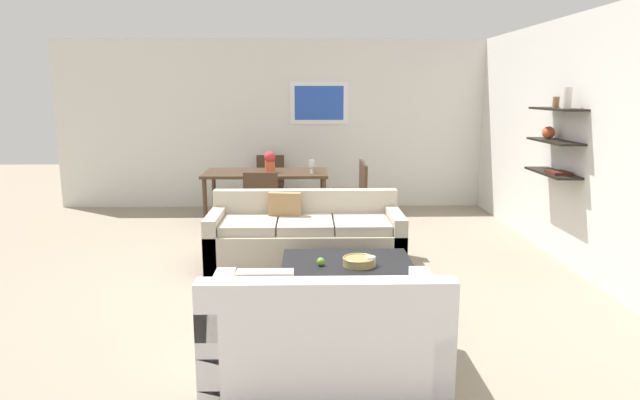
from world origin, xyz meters
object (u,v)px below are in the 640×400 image
Objects in this scene: dining_chair_foot at (262,200)px; wine_glass_right_near at (312,164)px; centerpiece_vase at (270,161)px; loveseat_white at (324,332)px; coffee_table at (348,285)px; dining_chair_head at (270,179)px; wine_glass_head at (268,160)px; sofa_beige at (305,238)px; dining_chair_right_near at (356,191)px; decorative_bowl at (359,261)px; apple_on_coffee_table at (321,262)px; dining_table at (266,177)px; dining_chair_right_far at (354,186)px; candle_jar at (371,261)px; wine_glass_right_far at (312,164)px.

wine_glass_right_near reaches higher than dining_chair_foot.
centerpiece_vase reaches higher than dining_chair_foot.
loveseat_white is 1.35× the size of coffee_table.
dining_chair_head is 5.20× the size of wine_glass_head.
sofa_beige is at bearing -76.51° from wine_glass_head.
wine_glass_right_near is at bearing -36.62° from wine_glass_head.
dining_chair_right_near is at bearing 26.80° from dining_chair_foot.
dining_chair_head and dining_chair_foot have the same top height.
decorative_bowl is 3.96× the size of apple_on_coffee_table.
decorative_bowl is 3.07m from dining_chair_right_near.
dining_chair_right_near is (1.29, 0.65, 0.00)m from dining_chair_foot.
centerpiece_vase reaches higher than dining_table.
centerpiece_vase reaches higher than wine_glass_head.
dining_chair_right_far is 4.83× the size of wine_glass_right_near.
sofa_beige is 2.47m from loveseat_white.
dining_chair_right_near is (1.29, -0.20, -0.17)m from dining_table.
coffee_table is 3.40m from dining_table.
wine_glass_head is (-0.71, 3.63, 0.46)m from apple_on_coffee_table.
decorative_bowl is 0.11m from candle_jar.
loveseat_white is 5.35m from dining_chair_head.
loveseat_white is 8.66× the size of wine_glass_right_near.
sofa_beige is 1.28m from apple_on_coffee_table.
sofa_beige is 1.94m from dining_chair_right_near.
wine_glass_right_near is at bearing -90.00° from wine_glass_right_far.
wine_glass_right_far is 0.62m from centerpiece_vase.
loveseat_white is at bearing -78.98° from dining_chair_foot.
wine_glass_right_near is 0.60m from centerpiece_vase.
dining_table is 0.69m from wine_glass_right_far.
apple_on_coffee_table is 0.08× the size of dining_chair_right_near.
dining_chair_right_near is at bearing 79.35° from apple_on_coffee_table.
dining_chair_head is 1.05m from wine_glass_right_far.
loveseat_white is at bearing -81.73° from wine_glass_head.
loveseat_white is 4.51m from centerpiece_vase.
wine_glass_head is (-0.00, 1.23, 0.37)m from dining_chair_foot.
loveseat_white reaches higher than decorative_bowl.
loveseat_white reaches higher than candle_jar.
wine_glass_right_far is (-0.39, 3.37, 0.43)m from decorative_bowl.
dining_chair_right_far is (0.14, 3.47, 0.08)m from candle_jar.
dining_chair_right_near is (0.57, 3.05, 0.09)m from apple_on_coffee_table.
dining_table is 2.00× the size of dining_chair_right_far.
apple_on_coffee_table is at bearing -83.59° from sofa_beige.
loveseat_white is 1.25m from decorative_bowl.
candle_jar is at bearing -71.41° from centerpiece_vase.
dining_chair_foot is 1.21m from wine_glass_right_far.
wine_glass_head reaches higher than dining_chair_right_far.
dining_chair_right_far and dining_chair_foot have the same top height.
apple_on_coffee_table is 3.50m from dining_chair_right_far.
dining_chair_head is 1.66m from dining_chair_right_near.
apple_on_coffee_table is at bearing -80.16° from dining_chair_head.
dining_chair_right_far and dining_chair_right_near have the same top height.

